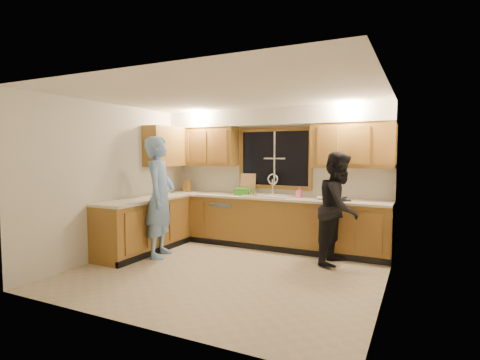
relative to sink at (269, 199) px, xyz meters
name	(u,v)px	position (x,y,z in m)	size (l,w,h in m)	color
floor	(227,271)	(0.00, -1.60, -0.86)	(4.20, 4.20, 0.00)	#BCAC90
ceiling	(227,95)	(0.00, -1.60, 1.64)	(4.20, 4.20, 0.00)	white
wall_back	(275,177)	(0.00, 0.30, 0.39)	(4.20, 4.20, 0.00)	beige
wall_left	(115,180)	(-2.10, -1.60, 0.39)	(3.80, 3.80, 0.00)	beige
wall_right	(386,191)	(2.10, -1.60, 0.39)	(3.80, 3.80, 0.00)	beige
base_cabinets_back	(269,223)	(0.00, 0.00, -0.42)	(4.20, 0.60, 0.88)	olive
base_cabinets_left	(144,226)	(-1.80, -1.25, -0.42)	(0.60, 1.90, 0.88)	olive
countertop_back	(268,198)	(0.00, -0.02, 0.04)	(4.20, 0.63, 0.04)	beige
countertop_left	(145,200)	(-1.79, -1.25, 0.04)	(0.63, 1.90, 0.04)	beige
upper_cabinets_left	(205,147)	(-1.43, 0.13, 0.96)	(1.35, 0.33, 0.75)	olive
upper_cabinets_right	(352,145)	(1.43, 0.13, 0.96)	(1.35, 0.33, 0.75)	olive
upper_cabinets_return	(165,146)	(-1.94, -0.48, 0.96)	(0.33, 0.90, 0.75)	olive
soffit	(272,117)	(0.00, 0.12, 1.49)	(4.20, 0.35, 0.30)	silver
window_frame	(275,158)	(0.00, 0.29, 0.74)	(1.44, 0.03, 1.14)	black
sink	(269,199)	(0.00, 0.00, 0.00)	(0.86, 0.52, 0.57)	white
dishwasher	(227,221)	(-0.85, -0.01, -0.45)	(0.60, 0.56, 0.82)	white
stove	(120,232)	(-1.80, -1.82, -0.41)	(0.58, 0.75, 0.90)	white
man	(160,197)	(-1.37, -1.37, 0.12)	(0.72, 0.47, 1.97)	#76A4DF
woman	(339,208)	(1.35, -0.51, -0.01)	(0.83, 0.65, 1.72)	black
knife_block	(187,186)	(-1.78, 0.02, 0.18)	(0.13, 0.11, 0.24)	olive
cutting_board	(248,184)	(-0.51, 0.22, 0.25)	(0.29, 0.02, 0.39)	tan
dish_crate	(243,192)	(-0.49, -0.03, 0.12)	(0.28, 0.26, 0.13)	green
soap_bottle	(299,192)	(0.55, 0.07, 0.15)	(0.09, 0.09, 0.20)	pink
bowl	(323,198)	(1.00, -0.08, 0.08)	(0.20, 0.20, 0.05)	silver
can_left	(250,193)	(-0.33, -0.09, 0.11)	(0.07, 0.07, 0.12)	#BDAC91
can_right	(255,194)	(-0.19, -0.20, 0.11)	(0.07, 0.07, 0.12)	#BDAC91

